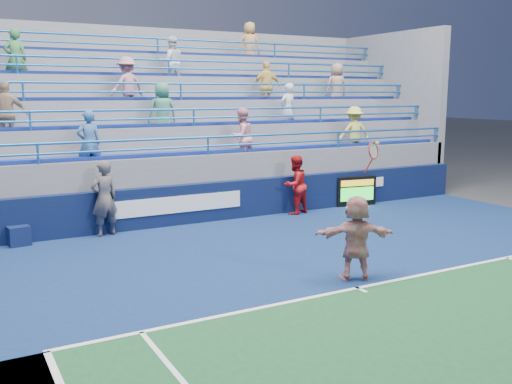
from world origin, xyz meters
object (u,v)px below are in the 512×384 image
ball_girl (295,185)px  serve_speed_board (356,191)px  tennis_player (356,238)px  judge_chair (18,234)px  line_judge (104,198)px

ball_girl → serve_speed_board: bearing=165.7°
tennis_player → ball_girl: bearing=68.4°
tennis_player → ball_girl: (2.25, 5.69, 0.05)m
judge_chair → line_judge: bearing=-2.1°
ball_girl → tennis_player: bearing=51.5°
judge_chair → ball_girl: ball_girl is taller
judge_chair → serve_speed_board: bearing=-0.1°
serve_speed_board → judge_chair: 10.04m
judge_chair → line_judge: (2.04, -0.07, 0.69)m
tennis_player → judge_chair: bearing=133.0°
serve_speed_board → line_judge: size_ratio=0.71×
line_judge → ball_girl: (5.62, -0.05, -0.09)m
serve_speed_board → ball_girl: size_ratio=0.78×
serve_speed_board → tennis_player: (-4.62, -5.79, 0.36)m
judge_chair → ball_girl: 7.69m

